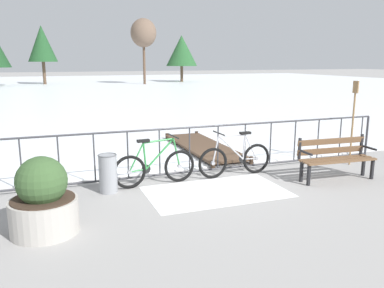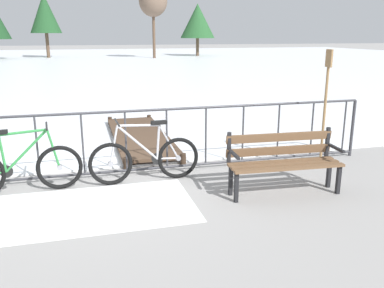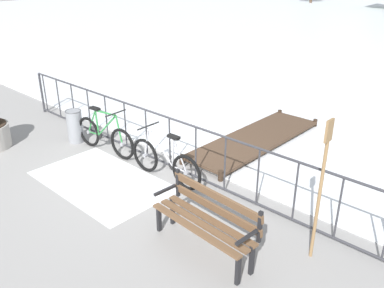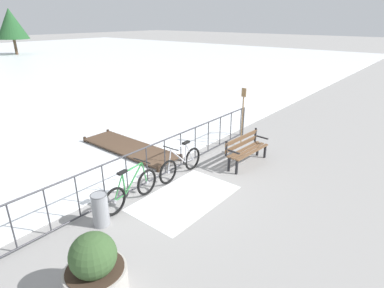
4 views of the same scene
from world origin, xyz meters
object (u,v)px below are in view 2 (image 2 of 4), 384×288
bicycle_near_railing (145,159)px  bicycle_second (20,169)px  oar_upright (325,102)px  park_bench (283,158)px

bicycle_near_railing → bicycle_second: same height
bicycle_second → oar_upright: size_ratio=0.86×
bicycle_near_railing → oar_upright: 3.08m
oar_upright → bicycle_second: bearing=178.9°
bicycle_second → park_bench: bearing=-14.3°
bicycle_near_railing → oar_upright: (2.98, -0.12, 0.77)m
bicycle_near_railing → park_bench: 2.07m
bicycle_near_railing → oar_upright: oar_upright is taller
park_bench → oar_upright: bearing=35.6°
bicycle_second → park_bench: (3.61, -0.92, 0.14)m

